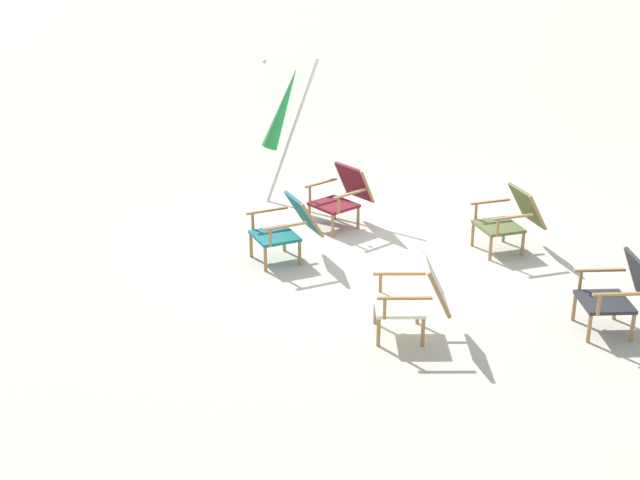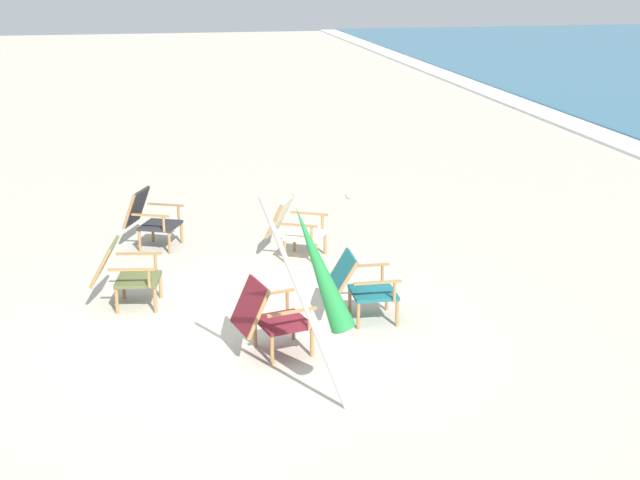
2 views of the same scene
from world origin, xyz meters
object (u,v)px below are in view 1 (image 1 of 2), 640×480
object	(u,v)px
beach_chair_front_left	(288,226)
beach_chair_mid_center	(511,217)
beach_chair_back_right	(621,292)
beach_chair_far_center	(416,296)
beach_chair_back_left	(343,194)
umbrella_furled_green	(283,109)

from	to	relation	value
beach_chair_front_left	beach_chair_mid_center	bearing A→B (deg)	-110.31
beach_chair_mid_center	beach_chair_back_right	xyz separation A→B (m)	(-2.18, 0.33, 0.01)
beach_chair_far_center	beach_chair_back_right	distance (m)	2.05
beach_chair_back_left	beach_chair_far_center	bearing A→B (deg)	165.74
beach_chair_mid_center	beach_chair_back_right	size ratio (longest dim) A/B	0.97
beach_chair_front_left	beach_chair_back_left	distance (m)	1.29
umbrella_furled_green	beach_chair_mid_center	bearing A→B (deg)	-148.77
beach_chair_mid_center	beach_chair_front_left	bearing A→B (deg)	69.69
beach_chair_back_left	umbrella_furled_green	size ratio (longest dim) A/B	0.42
beach_chair_mid_center	beach_chair_far_center	bearing A→B (deg)	121.51
beach_chair_front_left	beach_chair_back_left	size ratio (longest dim) A/B	0.93
beach_chair_back_left	beach_chair_far_center	xyz separation A→B (m)	(-2.98, 0.76, 0.00)
beach_chair_far_center	beach_chair_front_left	bearing A→B (deg)	8.40
beach_chair_mid_center	umbrella_furled_green	bearing A→B (deg)	31.23
beach_chair_back_left	beach_chair_back_right	xyz separation A→B (m)	(-3.81, -1.12, 0.00)
beach_chair_back_left	umbrella_furled_green	world-z (taller)	umbrella_furled_green
beach_chair_far_center	umbrella_furled_green	size ratio (longest dim) A/B	0.45
beach_chair_far_center	beach_chair_back_left	bearing A→B (deg)	-14.26
beach_chair_front_left	beach_chair_far_center	bearing A→B (deg)	-171.60
beach_chair_back_right	umbrella_furled_green	bearing A→B (deg)	15.56
beach_chair_front_left	umbrella_furled_green	bearing A→B (deg)	-23.01
beach_chair_back_right	beach_chair_far_center	bearing A→B (deg)	66.25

